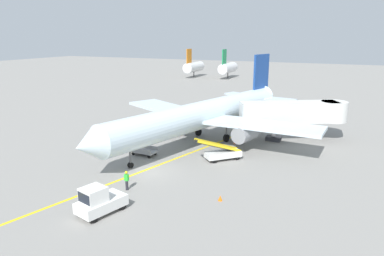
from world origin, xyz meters
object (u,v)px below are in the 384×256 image
Objects in this scene: pushback_tug at (99,201)px; ground_crew_marshaller at (127,180)px; jet_bridge at (300,112)px; airliner at (205,114)px; baggage_cart_loaded at (144,151)px; safety_cone_nose_left at (220,198)px; belt_loader_forward_hold at (222,153)px; baggage_tug_near_wing at (139,129)px; safety_cone_nose_right at (235,142)px.

ground_crew_marshaller is at bearing 97.59° from pushback_tug.
airliner is at bearing -152.62° from jet_bridge.
pushback_tug is at bearing -71.93° from baggage_cart_loaded.
baggage_cart_loaded is 13.50m from safety_cone_nose_left.
safety_cone_nose_left is (3.22, -9.19, -0.56)m from belt_loader_forward_hold.
baggage_tug_near_wing is 6.00× the size of safety_cone_nose_right.
airliner is 9.21m from baggage_cart_loaded.
baggage_cart_loaded is at bearing -53.43° from baggage_tug_near_wing.
baggage_tug_near_wing reaches higher than safety_cone_nose_left.
baggage_tug_near_wing is 0.59× the size of belt_loader_forward_hold.
baggage_tug_near_wing is at bearing -171.23° from safety_cone_nose_right.
safety_cone_nose_right is at bearing -144.64° from jet_bridge.
airliner is at bearing 62.60° from baggage_cart_loaded.
baggage_tug_near_wing is 17.06m from ground_crew_marshaller.
airliner is at bearing 88.48° from ground_crew_marshaller.
baggage_cart_loaded is 9.15m from ground_crew_marshaller.
safety_cone_nose_left is at bearing -63.07° from airliner.
belt_loader_forward_hold is at bearing -84.77° from safety_cone_nose_right.
pushback_tug is 1.04× the size of baggage_cart_loaded.
airliner is 4.95m from safety_cone_nose_right.
jet_bridge is at bearing 81.76° from safety_cone_nose_left.
baggage_tug_near_wing is at bearing 114.98° from pushback_tug.
baggage_cart_loaded is (-4.16, 12.76, -0.53)m from pushback_tug.
ground_crew_marshaller is 3.86× the size of safety_cone_nose_left.
belt_loader_forward_hold is at bearing 109.28° from safety_cone_nose_left.
airliner is 8.77× the size of pushback_tug.
belt_loader_forward_hold is 6.28m from safety_cone_nose_right.
pushback_tug is (0.15, -20.51, -2.42)m from airliner.
safety_cone_nose_right is (4.15, 16.80, -0.69)m from ground_crew_marshaller.
baggage_tug_near_wing is 1.55× the size of ground_crew_marshaller.
jet_bridge is at bearing 27.38° from airliner.
airliner is 20.48× the size of ground_crew_marshaller.
pushback_tug is 9.36m from safety_cone_nose_left.
pushback_tug is at bearing -105.51° from belt_loader_forward_hold.
airliner reaches higher than baggage_tug_near_wing.
jet_bridge reaches higher than baggage_tug_near_wing.
belt_loader_forward_hold reaches higher than safety_cone_nose_left.
baggage_cart_loaded is at bearing -132.68° from safety_cone_nose_right.
safety_cone_nose_right is at bearing 47.32° from baggage_cart_loaded.
pushback_tug is at bearing -89.58° from airliner.
baggage_cart_loaded is (-8.30, -2.16, -0.31)m from belt_loader_forward_hold.
jet_bridge is (10.43, 5.40, 0.12)m from airliner.
safety_cone_nose_right is (3.57, 21.15, -0.77)m from pushback_tug.
belt_loader_forward_hold is 8.59m from baggage_cart_loaded.
airliner is 11.74m from jet_bridge.
baggage_cart_loaded is (-4.01, -7.74, -2.95)m from airliner.
airliner is at bearing 8.34° from baggage_tug_near_wing.
belt_loader_forward_hold reaches higher than baggage_tug_near_wing.
pushback_tug reaches higher than baggage_cart_loaded.
safety_cone_nose_right is at bearing 8.77° from baggage_tug_near_wing.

